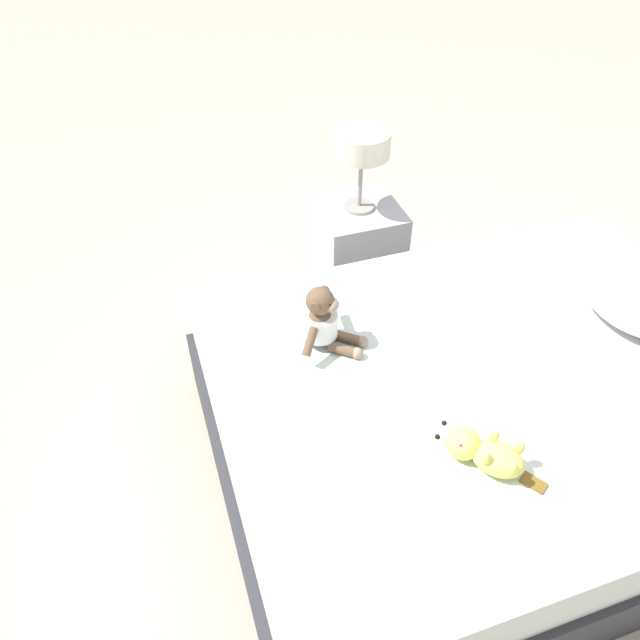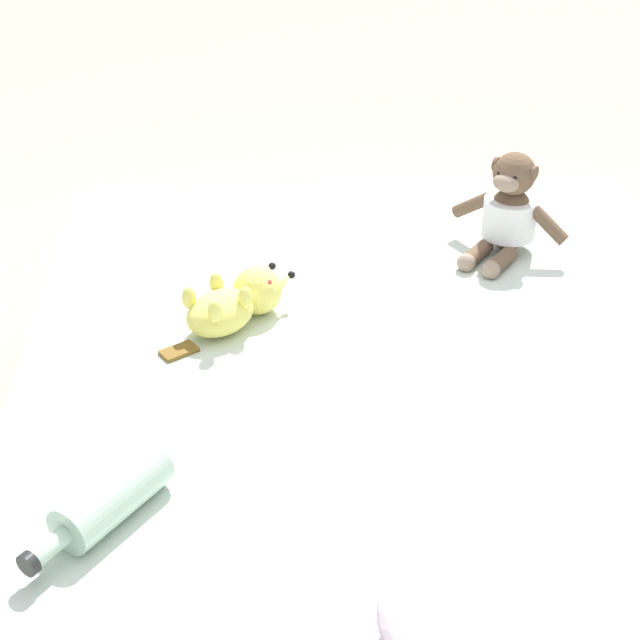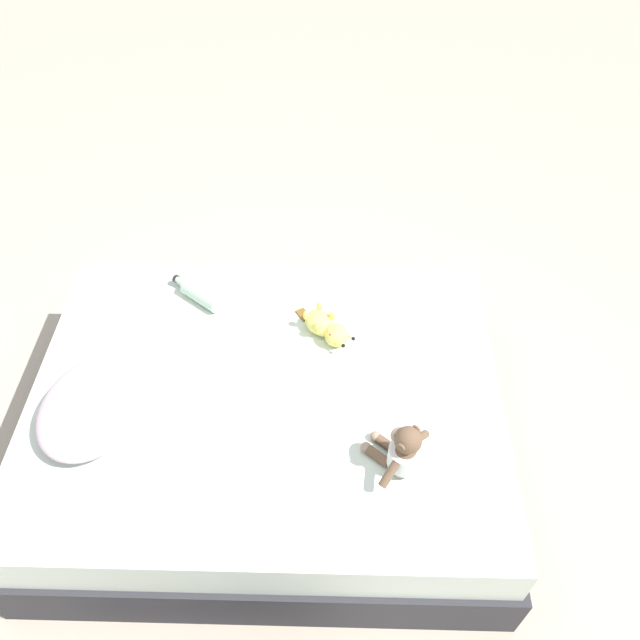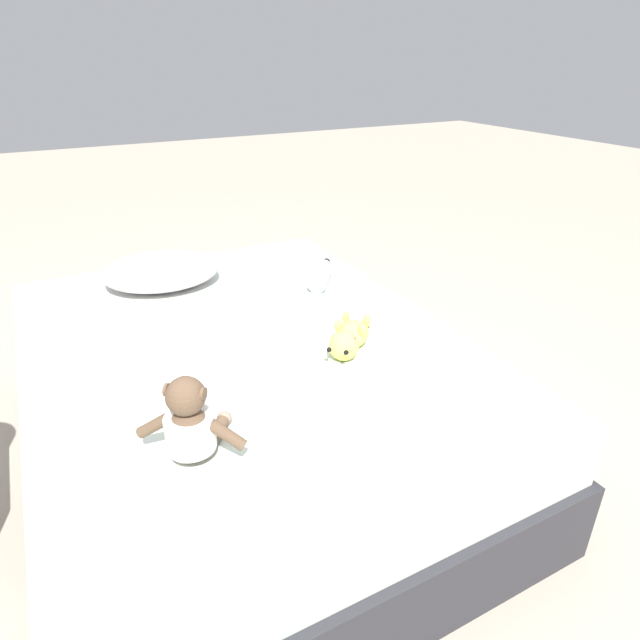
{
  "view_description": "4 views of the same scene",
  "coord_description": "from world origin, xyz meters",
  "views": [
    {
      "loc": [
        1.12,
        -1.0,
        1.99
      ],
      "look_at": [
        -0.32,
        -0.52,
        0.59
      ],
      "focal_mm": 34.32,
      "sensor_mm": 36.0,
      "label": 1
    },
    {
      "loc": [
        0.25,
        1.46,
        1.52
      ],
      "look_at": [
        0.14,
        -0.08,
        0.58
      ],
      "focal_mm": 55.18,
      "sensor_mm": 36.0,
      "label": 2
    },
    {
      "loc": [
        -1.44,
        -0.25,
        2.52
      ],
      "look_at": [
        0.33,
        -0.21,
        0.55
      ],
      "focal_mm": 35.24,
      "sensor_mm": 36.0,
      "label": 3
    },
    {
      "loc": [
        -0.54,
        -1.6,
        1.4
      ],
      "look_at": [
        0.21,
        -0.2,
        0.6
      ],
      "focal_mm": 30.39,
      "sensor_mm": 36.0,
      "label": 4
    }
  ],
  "objects": [
    {
      "name": "ground_plane",
      "position": [
        0.0,
        0.0,
        0.0
      ],
      "size": [
        16.0,
        16.0,
        0.0
      ],
      "primitive_type": "plane",
      "color": "#B7A893"
    },
    {
      "name": "bed",
      "position": [
        0.0,
        0.0,
        0.24
      ],
      "size": [
        1.46,
        1.91,
        0.49
      ],
      "color": "#2D2D33",
      "rests_on": "ground_plane"
    },
    {
      "name": "pillow",
      "position": [
        -0.13,
        0.63,
        0.55
      ],
      "size": [
        0.56,
        0.48,
        0.13
      ],
      "color": "silver",
      "rests_on": "bed"
    },
    {
      "name": "plush_monkey",
      "position": [
        -0.32,
        -0.51,
        0.58
      ],
      "size": [
        0.26,
        0.25,
        0.24
      ],
      "color": "brown",
      "rests_on": "bed"
    },
    {
      "name": "plush_yellow_creature",
      "position": [
        0.29,
        -0.24,
        0.53
      ],
      "size": [
        0.28,
        0.26,
        0.1
      ],
      "color": "#EAE066",
      "rests_on": "bed"
    },
    {
      "name": "glass_bottle",
      "position": [
        0.48,
        0.32,
        0.52
      ],
      "size": [
        0.21,
        0.25,
        0.08
      ],
      "color": "#B2D1B7",
      "rests_on": "bed"
    }
  ]
}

